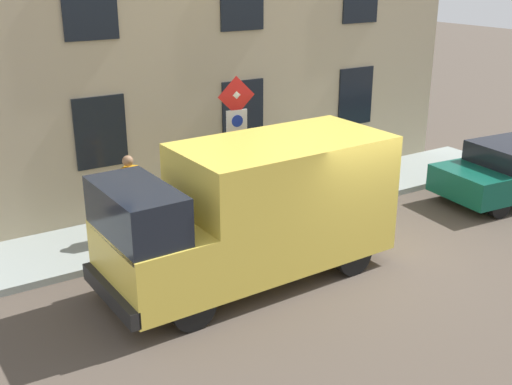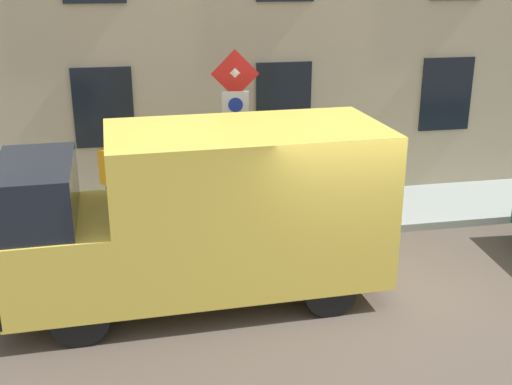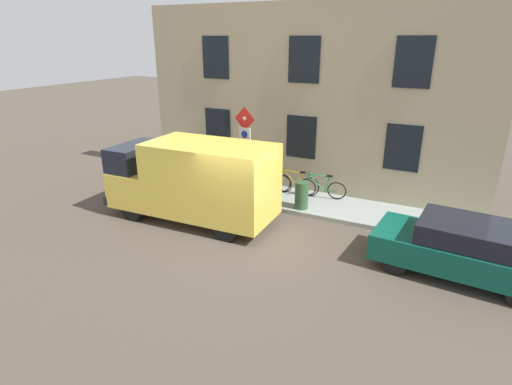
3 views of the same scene
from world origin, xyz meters
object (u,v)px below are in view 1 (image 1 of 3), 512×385
(delivery_van, at_px, (255,209))
(litter_bin, at_px, (309,188))
(pedestrian, at_px, (130,193))
(sign_post_stacked, at_px, (237,136))
(bicycle_green, at_px, (290,175))
(bicycle_blue, at_px, (222,189))
(bicycle_orange, at_px, (257,182))

(delivery_van, height_order, litter_bin, delivery_van)
(litter_bin, bearing_deg, pedestrian, 82.07)
(sign_post_stacked, distance_m, bicycle_green, 3.09)
(bicycle_green, relative_size, bicycle_blue, 1.00)
(bicycle_green, xyz_separation_m, litter_bin, (-1.18, 0.29, 0.08))
(bicycle_blue, bearing_deg, bicycle_orange, -172.33)
(bicycle_green, bearing_deg, sign_post_stacked, 23.29)
(sign_post_stacked, relative_size, bicycle_green, 1.79)
(bicycle_green, bearing_deg, bicycle_orange, -6.83)
(sign_post_stacked, xyz_separation_m, litter_bin, (0.15, -1.99, -1.53))
(litter_bin, bearing_deg, sign_post_stacked, 94.21)
(bicycle_orange, distance_m, pedestrian, 3.49)
(bicycle_blue, distance_m, litter_bin, 2.01)
(bicycle_blue, relative_size, pedestrian, 0.99)
(delivery_van, height_order, bicycle_orange, delivery_van)
(delivery_van, relative_size, bicycle_orange, 3.14)
(bicycle_green, distance_m, pedestrian, 4.42)
(delivery_van, relative_size, bicycle_blue, 3.15)
(litter_bin, bearing_deg, bicycle_blue, 54.09)
(bicycle_blue, bearing_deg, bicycle_green, -172.30)
(delivery_van, distance_m, bicycle_green, 4.51)
(bicycle_green, height_order, bicycle_orange, same)
(pedestrian, relative_size, litter_bin, 1.91)
(delivery_van, bearing_deg, bicycle_blue, -110.90)
(sign_post_stacked, bearing_deg, bicycle_green, -59.91)
(bicycle_blue, xyz_separation_m, pedestrian, (-0.61, 2.43, 0.56))
(delivery_van, distance_m, bicycle_orange, 3.93)
(pedestrian, distance_m, litter_bin, 4.12)
(sign_post_stacked, distance_m, bicycle_orange, 2.47)
(sign_post_stacked, distance_m, delivery_van, 2.19)
(delivery_van, relative_size, litter_bin, 5.98)
(litter_bin, bearing_deg, delivery_van, 126.62)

